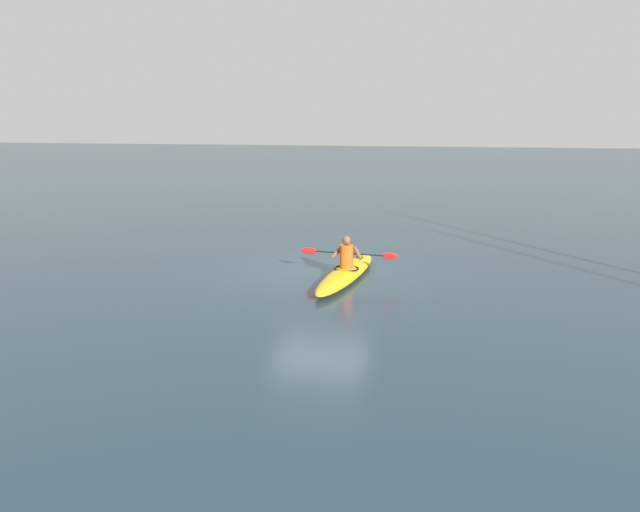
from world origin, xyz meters
name	(u,v)px	position (x,y,z in m)	size (l,w,h in m)	color
ground_plane	(320,270)	(0.00, 0.00, 0.00)	(160.00, 160.00, 0.00)	#233847
kayak	(346,273)	(-0.83, 0.74, 0.14)	(1.05, 4.36, 0.28)	#EAB214
kayaker	(347,254)	(-0.83, 0.70, 0.62)	(2.45, 0.48, 0.78)	#E04C14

